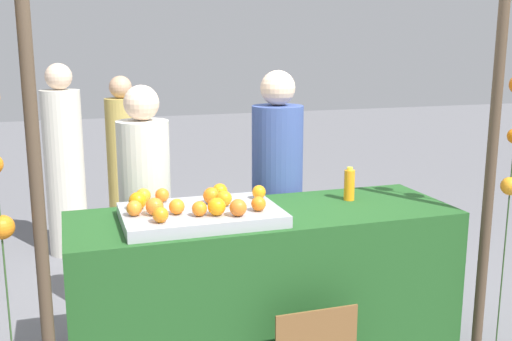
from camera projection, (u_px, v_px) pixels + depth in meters
The scene contains 24 objects.
stall_counter at pixel (264, 289), 3.32m from camera, with size 2.09×0.71×0.89m, color #1E4C1E.
orange_tray at pixel (201, 215), 3.07m from camera, with size 0.80×0.54×0.06m, color #9EA0A5.
orange_0 at pixel (211, 196), 3.16m from camera, with size 0.09×0.09×0.09m, color orange.
orange_1 at pixel (160, 215), 2.83m from camera, with size 0.08×0.08×0.08m, color orange.
orange_2 at pixel (143, 196), 3.18m from camera, with size 0.08×0.08×0.08m, color orange.
orange_3 at pixel (259, 204), 3.03m from camera, with size 0.08×0.08×0.08m, color orange.
orange_4 at pixel (220, 191), 3.27m from camera, with size 0.08×0.08×0.08m, color orange.
orange_5 at pixel (224, 198), 3.12m from camera, with size 0.08×0.08×0.08m, color orange.
orange_6 at pixel (199, 209), 2.94m from camera, with size 0.08×0.08×0.08m, color orange.
orange_7 at pixel (138, 201), 3.05m from camera, with size 0.09×0.09×0.09m, color orange.
orange_8 at pixel (177, 207), 2.97m from camera, with size 0.08×0.08×0.08m, color orange.
orange_9 at pixel (162, 195), 3.20m from camera, with size 0.07×0.07×0.07m, color orange.
orange_10 at pixel (217, 207), 2.95m from camera, with size 0.09×0.09×0.09m, color orange.
orange_11 at pixel (259, 192), 3.27m from camera, with size 0.08×0.08×0.08m, color orange.
orange_12 at pixel (155, 206), 2.95m from camera, with size 0.09×0.09×0.09m, color orange.
orange_13 at pixel (238, 208), 2.94m from camera, with size 0.09×0.09×0.09m, color orange.
orange_14 at pixel (134, 208), 2.94m from camera, with size 0.08×0.08×0.08m, color orange.
juice_bottle at pixel (349, 185), 3.46m from camera, with size 0.06×0.06×0.20m.
vendor_left at pixel (146, 222), 3.64m from camera, with size 0.31×0.31×1.55m.
vendor_right at pixel (277, 206), 3.86m from camera, with size 0.33×0.33×1.62m.
crowd_person_0 at pixel (65, 167), 5.06m from camera, with size 0.33×0.33×1.63m.
crowd_person_1 at pixel (124, 164), 5.50m from camera, with size 0.30×0.30×1.50m.
canopy_post_left at pixel (39, 213), 2.48m from camera, with size 0.06×0.06×2.19m, color #473828.
canopy_post_right at pixel (490, 177), 3.16m from camera, with size 0.06×0.06×2.19m, color #473828.
Camera 1 is at (-1.00, -2.95, 1.78)m, focal length 41.96 mm.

